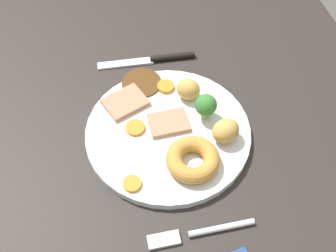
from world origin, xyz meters
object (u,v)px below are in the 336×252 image
object	(u,v)px
dinner_plate	(168,132)
fork	(198,233)
roast_potato_right	(226,131)
meat_slice_under	(125,102)
roast_potato_left	(188,89)
carrot_coin_side	(132,184)
broccoli_floret	(206,106)
carrot_coin_back	(166,86)
knife	(155,59)
yorkshire_pudding	(193,159)
meat_slice_main	(169,123)
carrot_coin_front	(135,128)

from	to	relation	value
dinner_plate	fork	size ratio (longest dim) A/B	1.76
dinner_plate	roast_potato_right	size ratio (longest dim) A/B	5.97
meat_slice_under	roast_potato_left	distance (cm)	10.90
meat_slice_under	carrot_coin_side	distance (cm)	15.65
roast_potato_right	broccoli_floret	size ratio (longest dim) A/B	0.95
roast_potato_left	carrot_coin_back	xyz separation A→B (cm)	(2.81, 3.31, -1.53)
roast_potato_left	fork	world-z (taller)	roast_potato_left
broccoli_floret	knife	xyz separation A→B (cm)	(16.01, 5.25, -3.73)
carrot_coin_back	broccoli_floret	xyz separation A→B (cm)	(-7.62, -5.01, 2.47)
yorkshire_pudding	carrot_coin_side	size ratio (longest dim) A/B	2.98
yorkshire_pudding	carrot_coin_side	bearing A→B (deg)	99.32
meat_slice_main	fork	world-z (taller)	meat_slice_main
roast_potato_right	fork	world-z (taller)	roast_potato_right
dinner_plate	carrot_coin_back	world-z (taller)	carrot_coin_back
roast_potato_left	broccoli_floret	size ratio (longest dim) A/B	0.87
roast_potato_right	fork	distance (cm)	16.39
roast_potato_right	carrot_coin_front	size ratio (longest dim) A/B	1.42
carrot_coin_side	knife	distance (cm)	27.50
meat_slice_under	fork	size ratio (longest dim) A/B	0.45
roast_potato_left	fork	distance (cm)	24.32
yorkshire_pudding	fork	bearing A→B (deg)	170.07
meat_slice_main	roast_potato_right	world-z (taller)	roast_potato_right
meat_slice_under	carrot_coin_back	size ratio (longest dim) A/B	2.30
dinner_plate	roast_potato_left	size ratio (longest dim) A/B	6.56
broccoli_floret	roast_potato_right	bearing A→B (deg)	-158.92
meat_slice_main	fork	distance (cm)	18.65
meat_slice_main	carrot_coin_front	xyz separation A→B (cm)	(0.27, 5.48, -0.13)
roast_potato_left	meat_slice_main	bearing A→B (deg)	138.68
carrot_coin_side	meat_slice_under	bearing A→B (deg)	-4.93
roast_potato_left	carrot_coin_side	xyz separation A→B (cm)	(-14.90, 12.13, -1.58)
broccoli_floret	yorkshire_pudding	bearing A→B (deg)	153.33
fork	knife	xyz separation A→B (cm)	(34.95, -0.85, 0.06)
yorkshire_pudding	broccoli_floret	distance (cm)	9.65
dinner_plate	carrot_coin_back	distance (cm)	9.22
carrot_coin_side	knife	world-z (taller)	carrot_coin_side
yorkshire_pudding	broccoli_floret	xyz separation A→B (cm)	(8.52, -4.28, 1.52)
broccoli_floret	carrot_coin_side	bearing A→B (deg)	126.09
meat_slice_under	fork	bearing A→B (deg)	-165.36
meat_slice_under	roast_potato_left	world-z (taller)	roast_potato_left
fork	broccoli_floret	bearing A→B (deg)	-107.38
yorkshire_pudding	carrot_coin_side	distance (cm)	9.73
dinner_plate	meat_slice_main	world-z (taller)	meat_slice_main
broccoli_floret	dinner_plate	bearing A→B (deg)	102.17
meat_slice_main	knife	world-z (taller)	meat_slice_main
yorkshire_pudding	dinner_plate	bearing A→B (deg)	17.75
yorkshire_pudding	carrot_coin_front	bearing A→B (deg)	41.35
dinner_plate	knife	world-z (taller)	dinner_plate
yorkshire_pudding	carrot_coin_back	distance (cm)	16.18
broccoli_floret	roast_potato_left	bearing A→B (deg)	19.44
dinner_plate	broccoli_floret	bearing A→B (deg)	-77.83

